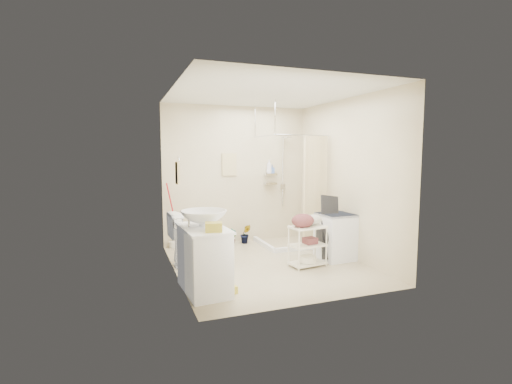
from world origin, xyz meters
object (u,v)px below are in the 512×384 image
washing_machine (336,236)px  laundry_rack (308,242)px  vanity (204,259)px  toilet (196,238)px

washing_machine → laundry_rack: washing_machine is taller
washing_machine → laundry_rack: 0.63m
vanity → toilet: toilet is taller
laundry_rack → washing_machine: bearing=8.6°
vanity → laundry_rack: (1.69, 0.47, -0.03)m
vanity → toilet: 1.16m
toilet → laundry_rack: 1.72m
vanity → laundry_rack: bearing=11.4°
vanity → washing_machine: size_ratio=1.23×
laundry_rack → vanity: bearing=-172.5°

